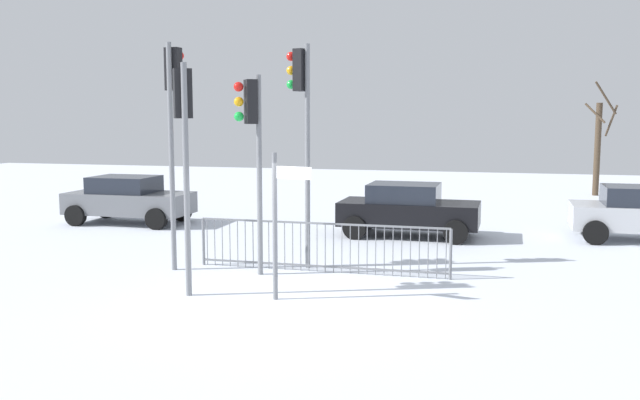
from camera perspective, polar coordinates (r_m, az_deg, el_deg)
ground_plane at (r=12.39m, az=-2.85°, el=-8.56°), size 60.00×60.00×0.00m
traffic_light_mid_right at (r=14.16m, az=-5.71°, el=5.89°), size 0.50×0.43×4.17m
traffic_light_rear_left at (r=15.04m, az=-12.11°, el=7.75°), size 0.34×0.57×4.87m
traffic_light_rear_right at (r=12.83m, az=-11.31°, el=6.06°), size 0.44×0.49×4.29m
traffic_light_foreground_left at (r=14.90m, az=-1.52°, el=7.88°), size 0.55×0.37×4.86m
direction_sign_post at (r=12.29m, az=-3.51°, el=-1.47°), size 0.78×0.22×2.68m
pedestrian_guard_railing at (r=14.65m, az=0.09°, el=-3.90°), size 5.53×0.11×1.07m
car_black_trailing at (r=19.05m, az=7.34°, el=-0.75°), size 3.84×1.99×1.47m
car_grey_near at (r=22.01m, az=-15.70°, el=0.09°), size 3.80×1.92×1.47m
bare_tree_left at (r=30.82m, az=22.21°, el=4.29°), size 1.29×1.32×4.72m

